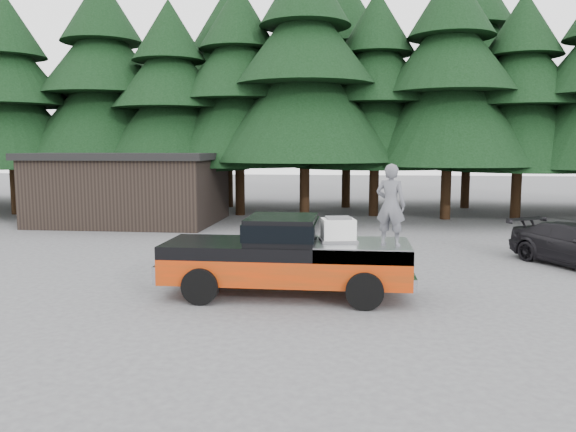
# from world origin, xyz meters

# --- Properties ---
(ground) EXTENTS (120.00, 120.00, 0.00)m
(ground) POSITION_xyz_m (0.00, 0.00, 0.00)
(ground) COLOR #474749
(ground) RESTS_ON ground
(pickup_truck) EXTENTS (6.00, 2.04, 1.33)m
(pickup_truck) POSITION_xyz_m (-0.16, -0.39, 0.67)
(pickup_truck) COLOR red
(pickup_truck) RESTS_ON ground
(truck_cab) EXTENTS (1.66, 1.90, 0.59)m
(truck_cab) POSITION_xyz_m (-0.26, -0.39, 1.62)
(truck_cab) COLOR black
(truck_cab) RESTS_ON pickup_truck
(air_compressor) EXTENTS (0.87, 0.77, 0.52)m
(air_compressor) POSITION_xyz_m (1.07, -0.30, 1.59)
(air_compressor) COLOR silver
(air_compressor) RESTS_ON pickup_truck
(man_on_bed) EXTENTS (0.79, 0.65, 1.86)m
(man_on_bed) POSITION_xyz_m (2.26, -0.73, 2.26)
(man_on_bed) COLOR #54555C
(man_on_bed) RESTS_ON pickup_truck
(utility_building) EXTENTS (8.40, 6.40, 3.30)m
(utility_building) POSITION_xyz_m (-9.00, 12.00, 1.67)
(utility_building) COLOR black
(utility_building) RESTS_ON ground
(treeline) EXTENTS (60.15, 16.05, 17.50)m
(treeline) POSITION_xyz_m (0.42, 17.20, 7.72)
(treeline) COLOR black
(treeline) RESTS_ON ground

